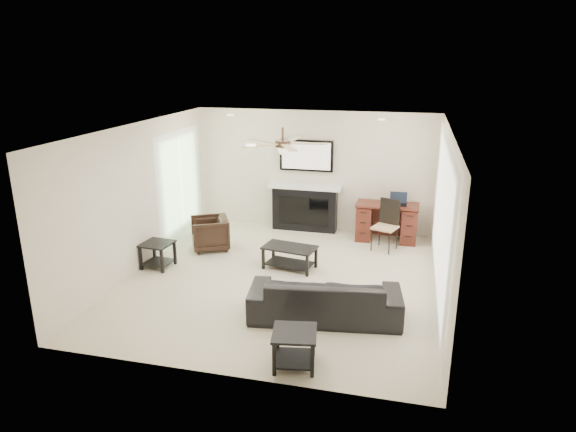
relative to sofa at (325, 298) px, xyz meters
name	(u,v)px	position (x,y,z in m)	size (l,w,h in m)	color
room_shell	(294,180)	(-0.73, 1.18, 1.37)	(5.50, 5.54, 2.52)	beige
sofa	(325,298)	(0.00, 0.00, 0.00)	(2.12, 0.83, 0.62)	black
armchair	(210,233)	(-2.60, 2.15, 0.00)	(0.67, 0.69, 0.63)	black
coffee_table	(290,257)	(-0.90, 1.60, -0.11)	(0.90, 0.50, 0.40)	black
end_table_near	(294,349)	(-0.15, -1.25, -0.08)	(0.52, 0.52, 0.45)	black
end_table_left	(158,255)	(-3.15, 1.10, -0.08)	(0.50, 0.50, 0.45)	black
fireplace_unit	(305,186)	(-1.08, 3.69, 0.65)	(1.52, 0.34, 1.91)	black
desk	(386,222)	(0.64, 3.44, 0.07)	(1.22, 0.56, 0.76)	#3C140F
desk_chair	(385,226)	(0.64, 2.89, 0.18)	(0.42, 0.44, 0.97)	black
laptop	(398,199)	(0.84, 3.42, 0.57)	(0.33, 0.24, 0.23)	black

